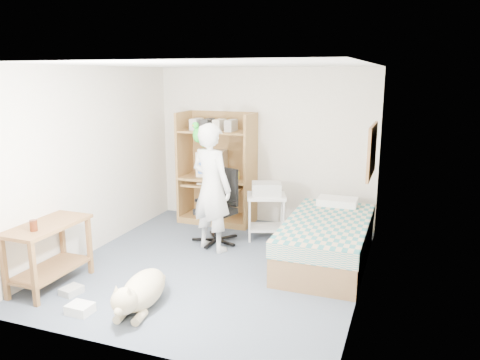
{
  "coord_description": "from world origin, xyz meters",
  "views": [
    {
      "loc": [
        2.23,
        -5.15,
        2.39
      ],
      "look_at": [
        0.18,
        0.41,
        1.05
      ],
      "focal_mm": 35.0,
      "sensor_mm": 36.0,
      "label": 1
    }
  ],
  "objects_px": {
    "bed": "(327,241)",
    "side_desk": "(49,245)",
    "office_chair": "(218,217)",
    "dog": "(141,291)",
    "printer_cart": "(266,209)",
    "person": "(211,188)",
    "computer_hutch": "(218,173)"
  },
  "relations": [
    {
      "from": "computer_hutch",
      "to": "bed",
      "type": "height_order",
      "value": "computer_hutch"
    },
    {
      "from": "computer_hutch",
      "to": "dog",
      "type": "relative_size",
      "value": 1.56
    },
    {
      "from": "office_chair",
      "to": "dog",
      "type": "height_order",
      "value": "office_chair"
    },
    {
      "from": "dog",
      "to": "printer_cart",
      "type": "height_order",
      "value": "printer_cart"
    },
    {
      "from": "person",
      "to": "computer_hutch",
      "type": "bearing_deg",
      "value": -51.43
    },
    {
      "from": "office_chair",
      "to": "dog",
      "type": "distance_m",
      "value": 2.13
    },
    {
      "from": "side_desk",
      "to": "person",
      "type": "relative_size",
      "value": 0.57
    },
    {
      "from": "side_desk",
      "to": "dog",
      "type": "height_order",
      "value": "side_desk"
    },
    {
      "from": "computer_hutch",
      "to": "dog",
      "type": "height_order",
      "value": "computer_hutch"
    },
    {
      "from": "side_desk",
      "to": "dog",
      "type": "bearing_deg",
      "value": -4.51
    },
    {
      "from": "person",
      "to": "printer_cart",
      "type": "distance_m",
      "value": 0.99
    },
    {
      "from": "dog",
      "to": "printer_cart",
      "type": "distance_m",
      "value": 2.58
    },
    {
      "from": "side_desk",
      "to": "dog",
      "type": "distance_m",
      "value": 1.3
    },
    {
      "from": "bed",
      "to": "printer_cart",
      "type": "distance_m",
      "value": 1.17
    },
    {
      "from": "bed",
      "to": "dog",
      "type": "bearing_deg",
      "value": -129.77
    },
    {
      "from": "bed",
      "to": "office_chair",
      "type": "height_order",
      "value": "office_chair"
    },
    {
      "from": "person",
      "to": "side_desk",
      "type": "bearing_deg",
      "value": 73.13
    },
    {
      "from": "computer_hutch",
      "to": "side_desk",
      "type": "distance_m",
      "value": 3.08
    },
    {
      "from": "bed",
      "to": "printer_cart",
      "type": "relative_size",
      "value": 2.99
    },
    {
      "from": "bed",
      "to": "side_desk",
      "type": "relative_size",
      "value": 2.02
    },
    {
      "from": "side_desk",
      "to": "office_chair",
      "type": "relative_size",
      "value": 0.94
    },
    {
      "from": "bed",
      "to": "office_chair",
      "type": "distance_m",
      "value": 1.63
    },
    {
      "from": "bed",
      "to": "side_desk",
      "type": "height_order",
      "value": "side_desk"
    },
    {
      "from": "bed",
      "to": "person",
      "type": "relative_size",
      "value": 1.14
    },
    {
      "from": "bed",
      "to": "dog",
      "type": "relative_size",
      "value": 1.75
    },
    {
      "from": "side_desk",
      "to": "printer_cart",
      "type": "relative_size",
      "value": 1.48
    },
    {
      "from": "computer_hutch",
      "to": "bed",
      "type": "relative_size",
      "value": 0.89
    },
    {
      "from": "bed",
      "to": "side_desk",
      "type": "distance_m",
      "value": 3.39
    },
    {
      "from": "computer_hutch",
      "to": "side_desk",
      "type": "relative_size",
      "value": 1.8
    },
    {
      "from": "side_desk",
      "to": "printer_cart",
      "type": "bearing_deg",
      "value": 52.47
    },
    {
      "from": "office_chair",
      "to": "printer_cart",
      "type": "height_order",
      "value": "office_chair"
    },
    {
      "from": "dog",
      "to": "computer_hutch",
      "type": "bearing_deg",
      "value": 90.17
    }
  ]
}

